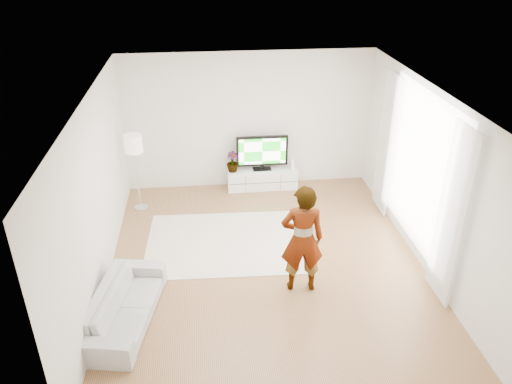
{
  "coord_description": "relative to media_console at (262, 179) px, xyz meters",
  "views": [
    {
      "loc": [
        -0.9,
        -6.54,
        4.81
      ],
      "look_at": [
        -0.13,
        0.4,
        1.14
      ],
      "focal_mm": 35.0,
      "sensor_mm": 36.0,
      "label": 1
    }
  ],
  "objects": [
    {
      "name": "floor",
      "position": [
        -0.26,
        -2.76,
        -0.2
      ],
      "size": [
        6.0,
        6.0,
        0.0
      ],
      "primitive_type": "plane",
      "color": "#AA774D",
      "rests_on": "ground"
    },
    {
      "name": "ceiling",
      "position": [
        -0.26,
        -2.76,
        2.6
      ],
      "size": [
        6.0,
        6.0,
        0.0
      ],
      "primitive_type": "plane",
      "color": "white",
      "rests_on": "wall_back"
    },
    {
      "name": "wall_left",
      "position": [
        -2.76,
        -2.76,
        1.2
      ],
      "size": [
        0.02,
        6.0,
        2.8
      ],
      "primitive_type": "cube",
      "color": "silver",
      "rests_on": "floor"
    },
    {
      "name": "wall_right",
      "position": [
        2.24,
        -2.76,
        1.2
      ],
      "size": [
        0.02,
        6.0,
        2.8
      ],
      "primitive_type": "cube",
      "color": "silver",
      "rests_on": "floor"
    },
    {
      "name": "wall_back",
      "position": [
        -0.26,
        0.24,
        1.2
      ],
      "size": [
        5.0,
        0.02,
        2.8
      ],
      "primitive_type": "cube",
      "color": "silver",
      "rests_on": "floor"
    },
    {
      "name": "wall_front",
      "position": [
        -0.26,
        -5.76,
        1.2
      ],
      "size": [
        5.0,
        0.02,
        2.8
      ],
      "primitive_type": "cube",
      "color": "silver",
      "rests_on": "floor"
    },
    {
      "name": "window",
      "position": [
        2.22,
        -2.46,
        1.25
      ],
      "size": [
        0.01,
        2.6,
        2.5
      ],
      "primitive_type": "cube",
      "color": "white",
      "rests_on": "wall_right"
    },
    {
      "name": "curtain_near",
      "position": [
        2.14,
        -3.76,
        1.15
      ],
      "size": [
        0.04,
        0.7,
        2.6
      ],
      "primitive_type": "cube",
      "color": "white",
      "rests_on": "floor"
    },
    {
      "name": "curtain_far",
      "position": [
        2.14,
        -1.16,
        1.15
      ],
      "size": [
        0.04,
        0.7,
        2.6
      ],
      "primitive_type": "cube",
      "color": "white",
      "rests_on": "floor"
    },
    {
      "name": "media_console",
      "position": [
        0.0,
        0.0,
        0.0
      ],
      "size": [
        1.45,
        0.41,
        0.41
      ],
      "color": "white",
      "rests_on": "floor"
    },
    {
      "name": "television",
      "position": [
        0.0,
        0.03,
        0.6
      ],
      "size": [
        1.05,
        0.21,
        0.73
      ],
      "color": "black",
      "rests_on": "media_console"
    },
    {
      "name": "game_console",
      "position": [
        0.63,
        -0.0,
        0.32
      ],
      "size": [
        0.08,
        0.18,
        0.24
      ],
      "rotation": [
        0.0,
        0.0,
        -0.15
      ],
      "color": "white",
      "rests_on": "media_console"
    },
    {
      "name": "potted_plant",
      "position": [
        -0.62,
        0.0,
        0.42
      ],
      "size": [
        0.24,
        0.24,
        0.43
      ],
      "primitive_type": "imported",
      "rotation": [
        0.0,
        0.0,
        -0.02
      ],
      "color": "#3F7238",
      "rests_on": "media_console"
    },
    {
      "name": "rug",
      "position": [
        -0.85,
        -2.02,
        -0.2
      ],
      "size": [
        2.86,
        2.12,
        0.01
      ],
      "primitive_type": "cube",
      "rotation": [
        0.0,
        0.0,
        -0.04
      ],
      "color": "white",
      "rests_on": "floor"
    },
    {
      "name": "player",
      "position": [
        0.16,
        -3.38,
        0.67
      ],
      "size": [
        0.65,
        0.45,
        1.72
      ],
      "primitive_type": "imported",
      "rotation": [
        0.0,
        0.0,
        3.08
      ],
      "color": "#334772",
      "rests_on": "rug"
    },
    {
      "name": "sofa",
      "position": [
        -2.37,
        -3.82,
        0.06
      ],
      "size": [
        1.05,
        1.94,
        0.54
      ],
      "primitive_type": "imported",
      "rotation": [
        0.0,
        0.0,
        1.38
      ],
      "color": "#A5A5A0",
      "rests_on": "floor"
    },
    {
      "name": "floor_lamp",
      "position": [
        -2.46,
        -0.6,
        1.08
      ],
      "size": [
        0.34,
        0.34,
        1.51
      ],
      "color": "silver",
      "rests_on": "floor"
    }
  ]
}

